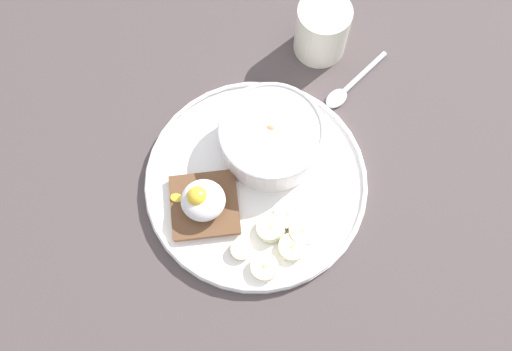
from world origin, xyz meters
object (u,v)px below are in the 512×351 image
Objects in this scene: oatmeal_bowl at (271,137)px; banana_slice_back at (266,266)px; banana_slice_right at (241,249)px; spoon at (349,86)px; toast_slice at (205,205)px; banana_slice_outer at (302,231)px; banana_slice_front at (271,228)px; banana_slice_inner at (288,215)px; banana_slice_left at (292,247)px; poached_egg at (202,200)px; coffee_mug at (322,29)px.

banana_slice_back is (-2.29, -16.51, -2.08)cm from oatmeal_bowl.
banana_slice_right is 0.37× the size of spoon.
oatmeal_bowl is 15.08cm from spoon.
banana_slice_outer is (12.15, -4.61, -0.01)cm from toast_slice.
banana_slice_front is 4.62cm from banana_slice_right.
banana_slice_inner is at bearing 124.74° from banana_slice_outer.
banana_slice_back is 1.28× the size of banana_slice_right.
spoon is at bearing 56.40° from banana_slice_front.
oatmeal_bowl is 10.45cm from banana_slice_inner.
banana_slice_left is 25.10cm from spoon.
banana_slice_front is at bearing -25.45° from toast_slice.
spoon is at bearing 52.19° from banana_slice_right.
poached_egg is (-9.50, -7.80, 0.05)cm from oatmeal_bowl.
banana_slice_front is 4.90cm from banana_slice_back.
banana_slice_left is 2.40cm from banana_slice_outer.
coffee_mug is (7.43, 29.76, 2.81)cm from banana_slice_left.
toast_slice is 1.22× the size of poached_egg.
banana_slice_front is at bearing -95.67° from oatmeal_bowl.
banana_slice_outer is at bearing -20.77° from toast_slice.
banana_slice_outer is at bearing 51.73° from banana_slice_left.
banana_slice_front is at bearing 169.86° from banana_slice_outer.
poached_egg is at bearing 167.49° from banana_slice_inner.
coffee_mug is (5.95, 27.88, 2.74)cm from banana_slice_outer.
coffee_mug reaches higher than banana_slice_front.
banana_slice_outer is 0.58× the size of coffee_mug.
spoon is (13.30, 20.03, -1.40)cm from banana_slice_front.
banana_slice_left is 4.20cm from banana_slice_back.
poached_egg is 1.49× the size of banana_slice_back.
banana_slice_inner reaches higher than spoon.
banana_slice_back is 0.47× the size of spoon.
poached_egg is 9.44cm from banana_slice_front.
toast_slice is at bearing -143.14° from spoon.
oatmeal_bowl reaches higher than poached_egg.
banana_slice_front reaches higher than banana_slice_back.
oatmeal_bowl is 3.31× the size of banana_slice_left.
banana_slice_right is 0.45× the size of coffee_mug.
coffee_mug is (13.91, 29.46, 2.78)cm from banana_slice_right.
poached_egg is 1.77× the size of banana_slice_left.
banana_slice_inner is (10.70, -2.37, -2.13)cm from poached_egg.
oatmeal_bowl reaches higher than banana_slice_inner.
coffee_mug is 8.86cm from spoon.
banana_slice_inner is 2.77cm from banana_slice_outer.
banana_slice_inner is at bearing -120.65° from spoon.
poached_egg is at bearing 154.67° from banana_slice_front.
banana_slice_inner is at bearing -83.26° from oatmeal_bowl.
oatmeal_bowl is 3.09× the size of banana_slice_inner.
banana_slice_left is 30.80cm from coffee_mug.
coffee_mug reaches higher than banana_slice_back.
banana_slice_left is at bearing -31.17° from poached_egg.
poached_egg is 1.48× the size of banana_slice_outer.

